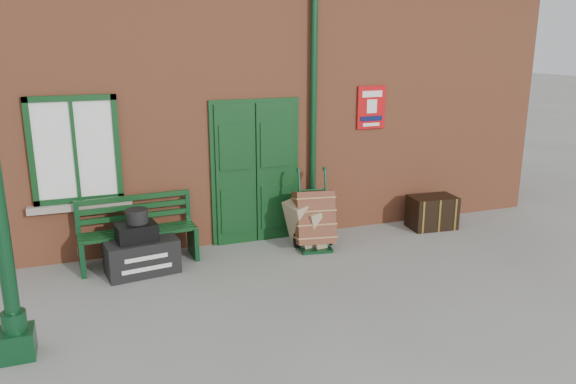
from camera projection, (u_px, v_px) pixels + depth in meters
name	position (u px, v px, depth m)	size (l,w,h in m)	color
ground	(308.00, 271.00, 7.82)	(80.00, 80.00, 0.00)	gray
station_building	(238.00, 93.00, 10.42)	(10.30, 4.30, 4.36)	#A75635
canopy_column	(1.00, 225.00, 5.34)	(0.34, 0.34, 3.61)	#0D371C
bench	(137.00, 229.00, 8.01)	(1.65, 0.59, 1.01)	#0E3515
houdini_trunk	(142.00, 256.00, 7.72)	(0.96, 0.53, 0.48)	black
strongbox	(136.00, 232.00, 7.61)	(0.53, 0.38, 0.24)	black
hatbox	(137.00, 216.00, 7.59)	(0.29, 0.29, 0.19)	black
suitcase_back	(299.00, 225.00, 8.65)	(0.20, 0.50, 0.70)	tan
suitcase_front	(312.00, 228.00, 8.64)	(0.18, 0.45, 0.60)	tan
porter_trolley	(314.00, 219.00, 8.61)	(0.68, 0.72, 1.21)	#0D371C
dark_trunk	(432.00, 212.00, 9.57)	(0.77, 0.50, 0.56)	black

